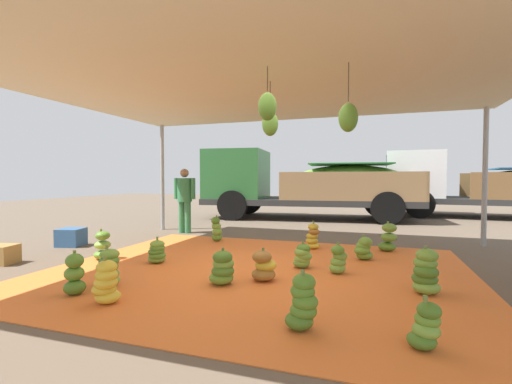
% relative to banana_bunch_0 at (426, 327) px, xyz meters
% --- Properties ---
extents(ground_plane, '(40.00, 40.00, 0.00)m').
position_rel_banana_bunch_0_xyz_m(ground_plane, '(-2.06, 4.87, -0.19)').
color(ground_plane, brown).
extents(tarp_orange, '(6.13, 5.14, 0.01)m').
position_rel_banana_bunch_0_xyz_m(tarp_orange, '(-2.06, 1.87, -0.18)').
color(tarp_orange, orange).
rests_on(tarp_orange, ground).
extents(tent_canopy, '(8.00, 7.00, 2.89)m').
position_rel_banana_bunch_0_xyz_m(tent_canopy, '(-2.05, 1.78, 2.61)').
color(tent_canopy, '#9EA0A5').
rests_on(tent_canopy, ground).
extents(banana_bunch_0, '(0.33, 0.31, 0.43)m').
position_rel_banana_bunch_0_xyz_m(banana_bunch_0, '(0.00, 0.00, 0.00)').
color(banana_bunch_0, '#477523').
rests_on(banana_bunch_0, tarp_orange).
extents(banana_bunch_1, '(0.38, 0.38, 0.53)m').
position_rel_banana_bunch_0_xyz_m(banana_bunch_1, '(-3.63, 0.54, 0.05)').
color(banana_bunch_1, '#6B9E38').
rests_on(banana_bunch_1, tarp_orange).
extents(banana_bunch_2, '(0.32, 0.30, 0.46)m').
position_rel_banana_bunch_0_xyz_m(banana_bunch_2, '(-0.88, 2.08, 0.02)').
color(banana_bunch_2, '#75A83D').
rests_on(banana_bunch_2, tarp_orange).
extents(banana_bunch_3, '(0.39, 0.36, 0.42)m').
position_rel_banana_bunch_0_xyz_m(banana_bunch_3, '(-1.43, 2.22, 0.00)').
color(banana_bunch_3, '#6B9E38').
rests_on(banana_bunch_3, tarp_orange).
extents(banana_bunch_4, '(0.46, 0.48, 0.44)m').
position_rel_banana_bunch_0_xyz_m(banana_bunch_4, '(-1.81, 1.41, 0.01)').
color(banana_bunch_4, '#996628').
rests_on(banana_bunch_4, tarp_orange).
extents(banana_bunch_5, '(0.31, 0.31, 0.57)m').
position_rel_banana_bunch_0_xyz_m(banana_bunch_5, '(-3.67, 3.92, 0.08)').
color(banana_bunch_5, '#518428').
rests_on(banana_bunch_5, tarp_orange).
extents(banana_bunch_6, '(0.41, 0.41, 0.43)m').
position_rel_banana_bunch_0_xyz_m(banana_bunch_6, '(-3.75, 1.80, -0.00)').
color(banana_bunch_6, '#6B9E38').
rests_on(banana_bunch_6, tarp_orange).
extents(banana_bunch_7, '(0.35, 0.34, 0.55)m').
position_rel_banana_bunch_0_xyz_m(banana_bunch_7, '(-1.02, 0.05, 0.06)').
color(banana_bunch_7, '#477523').
rests_on(banana_bunch_7, tarp_orange).
extents(banana_bunch_8, '(0.37, 0.40, 0.53)m').
position_rel_banana_bunch_0_xyz_m(banana_bunch_8, '(-3.19, 0.01, 0.05)').
color(banana_bunch_8, gold).
rests_on(banana_bunch_8, tarp_orange).
extents(banana_bunch_9, '(0.33, 0.33, 0.53)m').
position_rel_banana_bunch_0_xyz_m(banana_bunch_9, '(-3.76, 0.14, 0.05)').
color(banana_bunch_9, '#477523').
rests_on(banana_bunch_9, tarp_orange).
extents(banana_bunch_10, '(0.41, 0.41, 0.52)m').
position_rel_banana_bunch_0_xyz_m(banana_bunch_10, '(-4.80, 1.75, 0.04)').
color(banana_bunch_10, '#518428').
rests_on(banana_bunch_10, tarp_orange).
extents(banana_bunch_11, '(0.43, 0.43, 0.47)m').
position_rel_banana_bunch_0_xyz_m(banana_bunch_11, '(-2.27, 1.07, 0.03)').
color(banana_bunch_11, '#60932D').
rests_on(banana_bunch_11, tarp_orange).
extents(banana_bunch_12, '(0.32, 0.31, 0.55)m').
position_rel_banana_bunch_0_xyz_m(banana_bunch_12, '(-1.53, 3.77, 0.05)').
color(banana_bunch_12, gold).
rests_on(banana_bunch_12, tarp_orange).
extents(banana_bunch_13, '(0.43, 0.44, 0.58)m').
position_rel_banana_bunch_0_xyz_m(banana_bunch_13, '(0.19, 1.50, 0.07)').
color(banana_bunch_13, '#75A83D').
rests_on(banana_bunch_13, tarp_orange).
extents(banana_bunch_14, '(0.40, 0.38, 0.43)m').
position_rel_banana_bunch_0_xyz_m(banana_bunch_14, '(-0.55, 3.09, 0.01)').
color(banana_bunch_14, '#60932D').
rests_on(banana_bunch_14, tarp_orange).
extents(banana_bunch_15, '(0.46, 0.44, 0.57)m').
position_rel_banana_bunch_0_xyz_m(banana_bunch_15, '(-0.13, 3.99, 0.07)').
color(banana_bunch_15, '#518428').
rests_on(banana_bunch_15, tarp_orange).
extents(cargo_truck_main, '(7.38, 3.20, 2.40)m').
position_rel_banana_bunch_0_xyz_m(cargo_truck_main, '(-2.79, 9.09, 1.04)').
color(cargo_truck_main, '#2D2D2D').
rests_on(cargo_truck_main, ground).
extents(cargo_truck_far, '(7.07, 2.99, 2.40)m').
position_rel_banana_bunch_0_xyz_m(cargo_truck_far, '(3.25, 11.41, 1.01)').
color(cargo_truck_far, '#2D2D2D').
rests_on(cargo_truck_far, ground).
extents(worker_0, '(0.60, 0.37, 1.64)m').
position_rel_banana_bunch_0_xyz_m(worker_0, '(-4.97, 4.82, 0.77)').
color(worker_0, '#337A4C').
rests_on(worker_0, ground).
extents(crate_1, '(0.56, 0.54, 0.36)m').
position_rel_banana_bunch_0_xyz_m(crate_1, '(-6.30, 2.53, -0.01)').
color(crate_1, '#335B8E').
rests_on(crate_1, ground).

